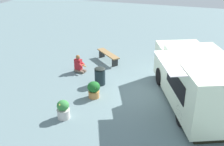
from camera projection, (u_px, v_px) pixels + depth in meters
name	position (u px, v px, depth m)	size (l,w,h in m)	color
ground_plane	(154.00, 97.00, 11.87)	(40.00, 40.00, 0.00)	slate
food_truck	(195.00, 81.00, 10.89)	(4.02, 5.87, 2.23)	white
person_customer	(79.00, 65.00, 14.07)	(0.78, 0.52, 0.91)	#6D5C4E
planter_flowering_far	(94.00, 89.00, 11.67)	(0.54, 0.54, 0.73)	#BC8045
planter_flowering_side	(63.00, 109.00, 10.27)	(0.50, 0.50, 0.74)	beige
plaza_bench	(108.00, 55.00, 15.29)	(1.65, 1.55, 0.50)	#967448
trash_bin	(100.00, 76.00, 12.76)	(0.51, 0.51, 0.84)	#1A292F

